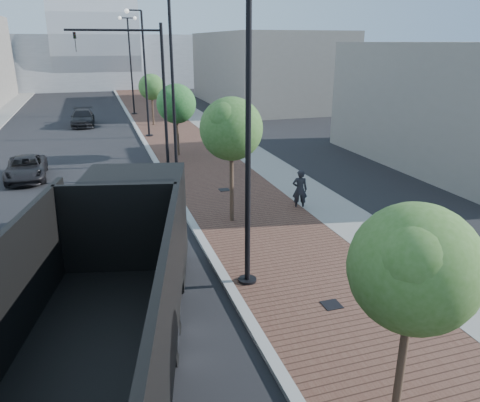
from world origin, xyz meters
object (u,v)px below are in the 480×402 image
object	(u,v)px
dark_car_mid	(26,168)
pedestrian	(300,190)
dump_truck	(117,290)
white_sedan	(16,358)

from	to	relation	value
dark_car_mid	pedestrian	distance (m)	14.88
dump_truck	dark_car_mid	size ratio (longest dim) A/B	3.30
dump_truck	white_sedan	world-z (taller)	dump_truck
white_sedan	dump_truck	bearing A→B (deg)	19.44
dark_car_mid	pedestrian	size ratio (longest dim) A/B	2.41
white_sedan	pedestrian	world-z (taller)	pedestrian
dump_truck	white_sedan	bearing A→B (deg)	-154.38
dump_truck	pedestrian	size ratio (longest dim) A/B	7.96
white_sedan	dark_car_mid	xyz separation A→B (m)	(-1.64, 17.07, -0.08)
pedestrian	white_sedan	bearing A→B (deg)	58.56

